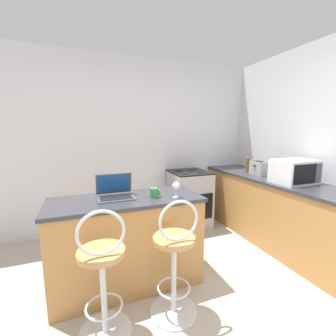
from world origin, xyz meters
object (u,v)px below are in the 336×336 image
bar_stool_near (103,278)px  storage_jar (255,165)px  microwave (294,171)px  pepper_mill (248,165)px  bar_stool_far (175,262)px  wine_glass_short (176,186)px  toaster (259,168)px  mug_green (154,193)px  laptop (115,192)px  stove_range (189,199)px

bar_stool_near → storage_jar: 2.87m
microwave → pepper_mill: size_ratio=2.17×
bar_stool_near → pepper_mill: (2.30, 1.24, 0.52)m
bar_stool_near → storage_jar: (2.51, 1.30, 0.50)m
bar_stool_far → wine_glass_short: size_ratio=6.65×
bar_stool_far → storage_jar: (1.95, 1.30, 0.50)m
storage_jar → pepper_mill: size_ratio=0.76×
bar_stool_far → toaster: (1.73, 0.98, 0.51)m
pepper_mill → mug_green: size_ratio=2.43×
pepper_mill → wine_glass_short: pepper_mill is taller
laptop → bar_stool_far: bearing=-57.5°
pepper_mill → microwave: bearing=-90.3°
stove_range → pepper_mill: pepper_mill is taller
bar_stool_near → wine_glass_short: wine_glass_short is taller
laptop → wine_glass_short: bearing=-21.5°
bar_stool_far → bar_stool_near: bearing=180.0°
stove_range → bar_stool_near: bearing=-133.0°
laptop → microwave: microwave is taller
stove_range → laptop: bearing=-142.4°
microwave → mug_green: microwave is taller
laptop → mug_green: bearing=-21.8°
stove_range → mug_green: (-0.93, -1.12, 0.49)m
bar_stool_far → storage_jar: size_ratio=5.93×
microwave → wine_glass_short: bearing=-178.5°
laptop → mug_green: laptop is taller
toaster → pepper_mill: size_ratio=1.07×
pepper_mill → toaster: bearing=-93.7°
laptop → toaster: laptop is taller
toaster → storage_jar: size_ratio=1.41×
pepper_mill → mug_green: 1.94m
pepper_mill → mug_green: bearing=-155.9°
microwave → pepper_mill: 0.83m
wine_glass_short → microwave: bearing=1.5°
microwave → storage_jar: 0.91m
storage_jar → mug_green: size_ratio=1.86×
bar_stool_far → laptop: laptop is taller
bar_stool_far → pepper_mill: size_ratio=4.53×
wine_glass_short → stove_range: bearing=58.5°
toaster → stove_range: 1.15m
bar_stool_near → toaster: bearing=23.2°
wine_glass_short → pepper_mill: bearing=28.8°
bar_stool_near → stove_range: bar_stool_near is taller
bar_stool_far → pepper_mill: 2.20m
bar_stool_near → stove_range: size_ratio=1.13×
microwave → toaster: bearing=91.3°
stove_range → storage_jar: bearing=-14.3°
microwave → stove_range: microwave is taller
laptop → microwave: bearing=-4.7°
stove_range → storage_jar: size_ratio=5.24×
wine_glass_short → bar_stool_far: bearing=-114.2°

